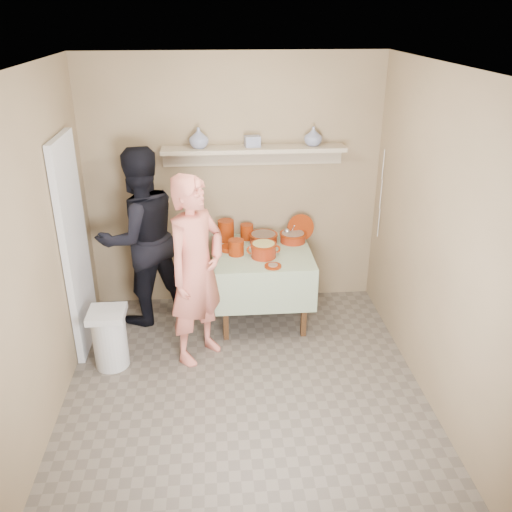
{
  "coord_description": "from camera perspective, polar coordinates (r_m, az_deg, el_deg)",
  "views": [
    {
      "loc": [
        -0.2,
        -3.6,
        2.95
      ],
      "look_at": [
        0.15,
        0.75,
        0.95
      ],
      "focal_mm": 38.0,
      "sensor_mm": 36.0,
      "label": 1
    }
  ],
  "objects": [
    {
      "name": "tile_panel",
      "position": [
        5.11,
        -18.5,
        0.83
      ],
      "size": [
        0.06,
        0.7,
        2.0
      ],
      "primitive_type": "cube",
      "color": "silver",
      "rests_on": "ground"
    },
    {
      "name": "ground",
      "position": [
        4.66,
        -1.13,
        -14.67
      ],
      "size": [
        3.5,
        3.5,
        0.0
      ],
      "primitive_type": "plane",
      "color": "#63584E",
      "rests_on": "ground"
    },
    {
      "name": "person_cook",
      "position": [
        4.75,
        -6.29,
        -1.58
      ],
      "size": [
        0.73,
        0.75,
        1.73
      ],
      "primitive_type": "imported",
      "rotation": [
        0.0,
        0.0,
        0.84
      ],
      "color": "#D66E5C",
      "rests_on": "ground"
    },
    {
      "name": "cazuela_meat_b",
      "position": [
        5.57,
        3.9,
        2.07
      ],
      "size": [
        0.28,
        0.28,
        0.1
      ],
      "color": "maroon",
      "rests_on": "serving_table"
    },
    {
      "name": "plate_stack_b",
      "position": [
        5.62,
        -0.98,
        2.57
      ],
      "size": [
        0.13,
        0.13,
        0.16
      ],
      "primitive_type": "cylinder",
      "color": "#6E1902",
      "rests_on": "serving_table"
    },
    {
      "name": "electrical_cord",
      "position": [
        5.61,
        13.02,
        6.35
      ],
      "size": [
        0.01,
        0.05,
        0.9
      ],
      "color": "silver",
      "rests_on": "wall_shelf"
    },
    {
      "name": "ceramic_box",
      "position": [
        5.38,
        -0.39,
        11.98
      ],
      "size": [
        0.16,
        0.12,
        0.11
      ],
      "primitive_type": "cube",
      "rotation": [
        0.0,
        0.0,
        0.13
      ],
      "color": "navy",
      "rests_on": "wall_shelf"
    },
    {
      "name": "vase_right",
      "position": [
        5.45,
        6.04,
        12.42
      ],
      "size": [
        0.23,
        0.23,
        0.18
      ],
      "primitive_type": "imported",
      "rotation": [
        0.0,
        0.0,
        0.42
      ],
      "color": "navy",
      "rests_on": "wall_shelf"
    },
    {
      "name": "vase_left",
      "position": [
        5.35,
        -6.05,
        12.26
      ],
      "size": [
        0.27,
        0.27,
        0.2
      ],
      "primitive_type": "imported",
      "rotation": [
        0.0,
        0.0,
        0.7
      ],
      "color": "navy",
      "rests_on": "wall_shelf"
    },
    {
      "name": "front_plate",
      "position": [
        5.03,
        1.8,
        -1.05
      ],
      "size": [
        0.16,
        0.16,
        0.03
      ],
      "color": "#6E1902",
      "rests_on": "serving_table"
    },
    {
      "name": "empty_bowl",
      "position": [
        5.37,
        -2.92,
        0.82
      ],
      "size": [
        0.16,
        0.16,
        0.05
      ],
      "primitive_type": "cylinder",
      "color": "#6E1902",
      "rests_on": "serving_table"
    },
    {
      "name": "plate_stack_a",
      "position": [
        5.58,
        -3.18,
        2.7
      ],
      "size": [
        0.17,
        0.17,
        0.22
      ],
      "primitive_type": "cylinder",
      "color": "#6E1902",
      "rests_on": "serving_table"
    },
    {
      "name": "serving_table",
      "position": [
        5.42,
        0.6,
        -0.6
      ],
      "size": [
        0.97,
        0.97,
        0.76
      ],
      "color": "#4C2D16",
      "rests_on": "ground"
    },
    {
      "name": "wall_shelf",
      "position": [
        5.42,
        -0.25,
        11.0
      ],
      "size": [
        1.8,
        0.25,
        0.21
      ],
      "color": "tan",
      "rests_on": "room_shell"
    },
    {
      "name": "propped_lid",
      "position": [
        5.64,
        4.72,
        3.0
      ],
      "size": [
        0.29,
        0.11,
        0.28
      ],
      "primitive_type": "cylinder",
      "rotation": [
        1.36,
        0.0,
        0.11
      ],
      "color": "#6E1902",
      "rests_on": "serving_table"
    },
    {
      "name": "room_shell",
      "position": [
        3.85,
        -1.33,
        4.23
      ],
      "size": [
        3.04,
        3.54,
        2.62
      ],
      "color": "#917959",
      "rests_on": "ground"
    },
    {
      "name": "person_helper",
      "position": [
        5.45,
        -12.08,
        1.95
      ],
      "size": [
        1.1,
        1.04,
        1.8
      ],
      "primitive_type": "imported",
      "rotation": [
        0.0,
        0.0,
        -2.6
      ],
      "color": "black",
      "rests_on": "ground"
    },
    {
      "name": "trash_bin",
      "position": [
        5.03,
        -15.14,
        -8.34
      ],
      "size": [
        0.32,
        0.32,
        0.56
      ],
      "color": "silver",
      "rests_on": "ground"
    },
    {
      "name": "cazuela_meat_a",
      "position": [
        5.54,
        0.77,
        1.98
      ],
      "size": [
        0.3,
        0.3,
        0.1
      ],
      "color": "maroon",
      "rests_on": "serving_table"
    },
    {
      "name": "bowl_stack",
      "position": [
        5.26,
        -2.1,
        0.92
      ],
      "size": [
        0.15,
        0.15,
        0.15
      ],
      "primitive_type": "cylinder",
      "color": "#6E1902",
      "rests_on": "serving_table"
    },
    {
      "name": "cazuela_rice",
      "position": [
        5.2,
        0.8,
        0.76
      ],
      "size": [
        0.33,
        0.25,
        0.14
      ],
      "color": "maroon",
      "rests_on": "serving_table"
    },
    {
      "name": "ladle",
      "position": [
        5.56,
        3.33,
        2.62
      ],
      "size": [
        0.08,
        0.26,
        0.19
      ],
      "color": "silver",
      "rests_on": "cazuela_meat_b"
    }
  ]
}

